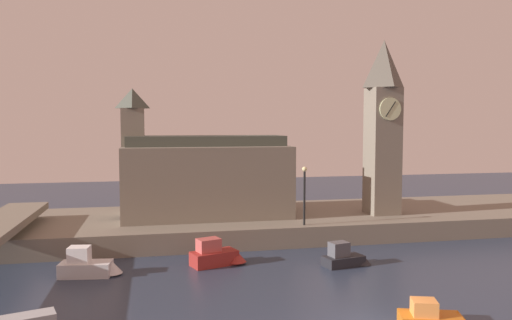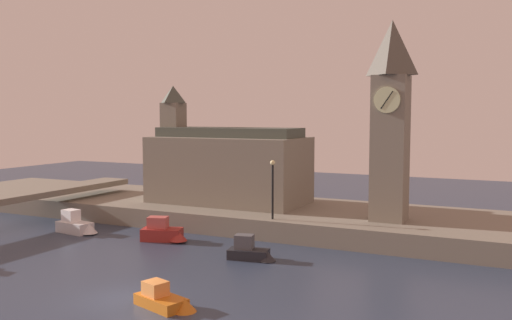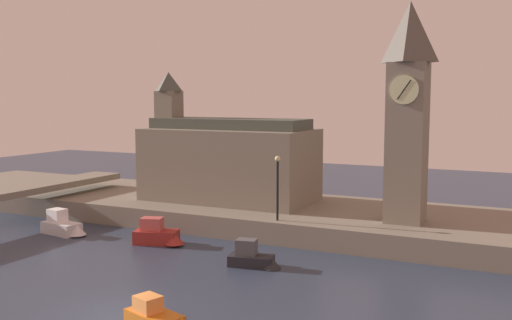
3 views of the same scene
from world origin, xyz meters
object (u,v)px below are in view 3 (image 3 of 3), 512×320
(boat_patrol_orange, at_px, (160,317))
(boat_dinghy_red, at_px, (159,235))
(boat_ferry_white, at_px, (64,226))
(streetlamp, at_px, (278,181))
(clock_tower, at_px, (408,109))
(boat_barge_dark, at_px, (254,258))
(parliament_hall, at_px, (226,160))

(boat_patrol_orange, bearing_deg, boat_dinghy_red, 125.67)
(boat_dinghy_red, bearing_deg, boat_ferry_white, -174.35)
(streetlamp, bearing_deg, clock_tower, 22.88)
(boat_patrol_orange, bearing_deg, boat_barge_dark, 91.73)
(boat_barge_dark, height_order, boat_patrol_orange, boat_barge_dark)
(boat_barge_dark, xyz_separation_m, boat_patrol_orange, (0.29, -9.50, -0.11))
(boat_barge_dark, height_order, boat_dinghy_red, boat_dinghy_red)
(streetlamp, bearing_deg, boat_barge_dark, -79.32)
(boat_ferry_white, bearing_deg, parliament_hall, 52.69)
(boat_ferry_white, xyz_separation_m, boat_patrol_orange, (15.63, -10.56, -0.20))
(clock_tower, height_order, boat_ferry_white, clock_tower)
(boat_barge_dark, bearing_deg, boat_patrol_orange, -88.27)
(boat_barge_dark, xyz_separation_m, boat_dinghy_red, (-7.83, 1.80, 0.11))
(parliament_hall, distance_m, boat_patrol_orange, 22.36)
(clock_tower, bearing_deg, boat_ferry_white, -160.80)
(boat_ferry_white, distance_m, boat_barge_dark, 15.38)
(parliament_hall, distance_m, boat_barge_dark, 14.05)
(boat_dinghy_red, bearing_deg, boat_patrol_orange, -54.33)
(streetlamp, relative_size, boat_patrol_orange, 1.22)
(streetlamp, height_order, boat_barge_dark, streetlamp)
(boat_ferry_white, xyz_separation_m, boat_dinghy_red, (7.52, 0.74, 0.02))
(clock_tower, distance_m, boat_barge_dark, 13.67)
(boat_dinghy_red, bearing_deg, boat_barge_dark, -12.98)
(parliament_hall, xyz_separation_m, boat_dinghy_red, (0.03, -9.09, -4.03))
(parliament_hall, xyz_separation_m, boat_ferry_white, (-7.49, -9.83, -4.05))
(parliament_hall, relative_size, boat_ferry_white, 3.56)
(streetlamp, distance_m, boat_ferry_white, 15.39)
(boat_ferry_white, distance_m, boat_dinghy_red, 7.55)
(streetlamp, xyz_separation_m, boat_patrol_orange, (1.32, -14.98, -3.73))
(parliament_hall, distance_m, boat_dinghy_red, 9.94)
(boat_dinghy_red, bearing_deg, streetlamp, 28.45)
(clock_tower, relative_size, boat_patrol_orange, 4.03)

